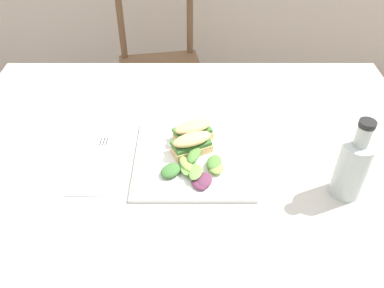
{
  "coord_description": "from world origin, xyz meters",
  "views": [
    {
      "loc": [
        0.11,
        -0.62,
        1.43
      ],
      "look_at": [
        0.11,
        0.18,
        0.76
      ],
      "focal_mm": 37.55,
      "sensor_mm": 36.0,
      "label": 1
    }
  ],
  "objects_px": {
    "plate_lunch": "(192,159)",
    "sandwich_half_back": "(192,131)",
    "dining_table": "(189,181)",
    "sandwich_half_front": "(191,144)",
    "fork_on_napkin": "(98,157)",
    "bottle_cold_brew": "(350,170)",
    "chair_wooden_far": "(159,68)"
  },
  "relations": [
    {
      "from": "sandwich_half_back",
      "to": "fork_on_napkin",
      "type": "height_order",
      "value": "sandwich_half_back"
    },
    {
      "from": "sandwich_half_front",
      "to": "dining_table",
      "type": "bearing_deg",
      "value": 105.01
    },
    {
      "from": "chair_wooden_far",
      "to": "plate_lunch",
      "type": "relative_size",
      "value": 2.94
    },
    {
      "from": "chair_wooden_far",
      "to": "fork_on_napkin",
      "type": "bearing_deg",
      "value": -94.8
    },
    {
      "from": "chair_wooden_far",
      "to": "sandwich_half_front",
      "type": "relative_size",
      "value": 7.66
    },
    {
      "from": "dining_table",
      "to": "sandwich_half_back",
      "type": "distance_m",
      "value": 0.16
    },
    {
      "from": "sandwich_half_front",
      "to": "chair_wooden_far",
      "type": "bearing_deg",
      "value": 98.99
    },
    {
      "from": "fork_on_napkin",
      "to": "dining_table",
      "type": "bearing_deg",
      "value": 7.84
    },
    {
      "from": "sandwich_half_back",
      "to": "plate_lunch",
      "type": "bearing_deg",
      "value": -89.64
    },
    {
      "from": "chair_wooden_far",
      "to": "sandwich_half_back",
      "type": "height_order",
      "value": "chair_wooden_far"
    },
    {
      "from": "plate_lunch",
      "to": "sandwich_half_back",
      "type": "height_order",
      "value": "sandwich_half_back"
    },
    {
      "from": "plate_lunch",
      "to": "bottle_cold_brew",
      "type": "height_order",
      "value": "bottle_cold_brew"
    },
    {
      "from": "dining_table",
      "to": "fork_on_napkin",
      "type": "distance_m",
      "value": 0.27
    },
    {
      "from": "sandwich_half_front",
      "to": "fork_on_napkin",
      "type": "distance_m",
      "value": 0.24
    },
    {
      "from": "chair_wooden_far",
      "to": "sandwich_half_back",
      "type": "relative_size",
      "value": 7.66
    },
    {
      "from": "plate_lunch",
      "to": "sandwich_half_front",
      "type": "bearing_deg",
      "value": 99.61
    },
    {
      "from": "sandwich_half_front",
      "to": "fork_on_napkin",
      "type": "bearing_deg",
      "value": -177.09
    },
    {
      "from": "chair_wooden_far",
      "to": "sandwich_half_back",
      "type": "distance_m",
      "value": 1.0
    },
    {
      "from": "dining_table",
      "to": "sandwich_half_front",
      "type": "bearing_deg",
      "value": -74.99
    },
    {
      "from": "dining_table",
      "to": "plate_lunch",
      "type": "height_order",
      "value": "plate_lunch"
    },
    {
      "from": "fork_on_napkin",
      "to": "bottle_cold_brew",
      "type": "height_order",
      "value": "bottle_cold_brew"
    },
    {
      "from": "chair_wooden_far",
      "to": "sandwich_half_front",
      "type": "height_order",
      "value": "chair_wooden_far"
    },
    {
      "from": "bottle_cold_brew",
      "to": "dining_table",
      "type": "bearing_deg",
      "value": 157.52
    },
    {
      "from": "fork_on_napkin",
      "to": "bottle_cold_brew",
      "type": "distance_m",
      "value": 0.61
    },
    {
      "from": "dining_table",
      "to": "sandwich_half_front",
      "type": "distance_m",
      "value": 0.16
    },
    {
      "from": "plate_lunch",
      "to": "sandwich_half_back",
      "type": "xyz_separation_m",
      "value": [
        -0.0,
        0.07,
        0.03
      ]
    },
    {
      "from": "plate_lunch",
      "to": "fork_on_napkin",
      "type": "relative_size",
      "value": 1.59
    },
    {
      "from": "sandwich_half_front",
      "to": "sandwich_half_back",
      "type": "bearing_deg",
      "value": 86.92
    },
    {
      "from": "dining_table",
      "to": "plate_lunch",
      "type": "distance_m",
      "value": 0.13
    },
    {
      "from": "sandwich_half_back",
      "to": "bottle_cold_brew",
      "type": "distance_m",
      "value": 0.4
    },
    {
      "from": "chair_wooden_far",
      "to": "fork_on_napkin",
      "type": "distance_m",
      "value": 1.04
    },
    {
      "from": "dining_table",
      "to": "plate_lunch",
      "type": "bearing_deg",
      "value": -77.61
    }
  ]
}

